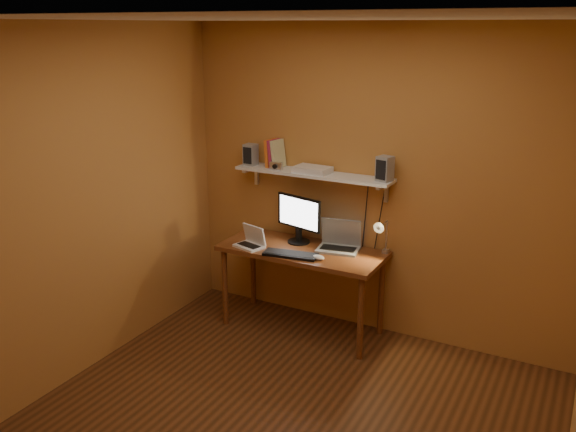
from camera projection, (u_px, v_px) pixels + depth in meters
The scene contains 14 objects.
room at pixel (284, 243), 3.70m from camera, with size 3.44×3.24×2.64m.
desk at pixel (302, 258), 5.20m from camera, with size 1.40×0.60×0.75m.
wall_shelf at pixel (313, 174), 5.15m from camera, with size 1.40×0.25×0.21m.
monitor at pixel (299, 217), 5.25m from camera, with size 0.45×0.24×0.42m.
laptop at pixel (340, 241), 5.14m from camera, with size 0.38×0.30×0.26m.
netbook at pixel (251, 241), 5.20m from camera, with size 0.28×0.23×0.19m.
keyboard at pixel (291, 255), 5.00m from camera, with size 0.45×0.15×0.02m, color black.
mouse at pixel (318, 257), 4.92m from camera, with size 0.11×0.07×0.04m, color silver.
desk_lamp at pixel (382, 233), 4.92m from camera, with size 0.09×0.23×0.38m.
speaker_left at pixel (251, 155), 5.39m from camera, with size 0.10×0.10×0.19m, color gray.
speaker_right at pixel (385, 169), 4.83m from camera, with size 0.11×0.11×0.20m, color gray.
books at pixel (275, 153), 5.31m from camera, with size 0.14×0.17×0.24m.
shelf_camera at pixel (276, 166), 5.22m from camera, with size 0.11×0.05×0.07m.
router at pixel (312, 170), 5.13m from camera, with size 0.30×0.20×0.05m, color silver.
Camera 1 is at (1.66, -3.06, 2.56)m, focal length 38.00 mm.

